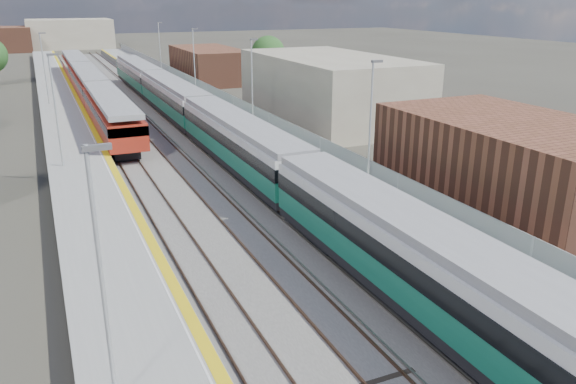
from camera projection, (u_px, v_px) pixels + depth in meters
ground at (164, 123)px, 56.33m from camera, size 320.00×320.00×0.00m
ballast_bed at (137, 120)px, 57.62m from camera, size 10.50×155.00×0.06m
tracks at (140, 116)px, 59.27m from camera, size 8.96×160.00×0.17m
platform_right at (207, 109)px, 60.33m from camera, size 4.70×155.00×8.52m
platform_left at (65, 121)px, 54.85m from camera, size 4.30×155.00×8.52m
green_train at (201, 115)px, 48.35m from camera, size 2.95×82.16×3.25m
red_train at (89, 84)px, 66.64m from camera, size 2.96×59.94×3.73m
tree_d at (268, 53)px, 82.04m from camera, size 5.00×5.00×6.77m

